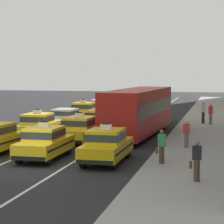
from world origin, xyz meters
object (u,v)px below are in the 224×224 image
Objects in this scene: pedestrian_near_crosswalk at (186,134)px; pedestrian_far_corner at (203,113)px; pedestrian_by_storefront at (197,161)px; sedan_left_third at (65,118)px; taxi_left_fourth at (84,111)px; pedestrian_mid_block at (211,114)px; taxi_left_second at (38,125)px; taxi_left_sixth at (113,103)px; taxi_center_second at (80,129)px; bus_right_second at (139,110)px; pedestrian_trailing at (161,147)px; taxi_center_fifth at (129,108)px; sedan_center_fourth at (115,114)px; sedan_left_fifth at (101,107)px; taxi_right_nearest at (106,145)px; taxi_center_nearest at (45,142)px; taxi_center_third at (100,120)px; sedan_right_third at (156,113)px.

pedestrian_far_corner reaches higher than pedestrian_near_crosswalk.
pedestrian_by_storefront is 21.34m from pedestrian_far_corner.
sedan_left_third is 2.55× the size of pedestrian_far_corner.
pedestrian_mid_block is at bearing -8.35° from taxi_left_fourth.
pedestrian_near_crosswalk is (9.77, -7.81, 0.09)m from sedan_left_third.
taxi_left_second is 0.98× the size of taxi_left_sixth.
taxi_center_second reaches higher than pedestrian_by_storefront.
pedestrian_trailing is at bearing -74.46° from bus_right_second.
bus_right_second is at bearing -23.45° from sedan_left_third.
pedestrian_mid_block is at bearing -36.38° from taxi_center_fifth.
taxi_center_second is 8.40m from pedestrian_trailing.
taxi_left_sixth is 14.00m from sedan_center_fourth.
taxi_left_fourth reaches higher than pedestrian_by_storefront.
pedestrian_near_crosswalk reaches higher than sedan_left_fifth.
sedan_left_third is 10.58m from taxi_center_fifth.
taxi_right_nearest is 5.90m from pedestrian_by_storefront.
taxi_left_second reaches higher than pedestrian_near_crosswalk.
sedan_left_fifth is 18.90m from taxi_center_second.
sedan_left_third is 0.96× the size of taxi_center_nearest.
taxi_center_third is 2.66× the size of pedestrian_far_corner.
taxi_right_nearest is (6.50, -18.52, 0.00)m from taxi_left_fourth.
taxi_left_fourth is 10.84m from bus_right_second.
bus_right_second is 8.76m from pedestrian_far_corner.
pedestrian_far_corner reaches higher than sedan_left_third.
sedan_center_fourth is 21.72m from pedestrian_by_storefront.
taxi_right_nearest is at bearing 172.90° from pedestrian_trailing.
taxi_left_fourth is at bearing -90.53° from sedan_left_fifth.
taxi_center_second and taxi_right_nearest have the same top height.
taxi_center_third is 16.75m from pedestrian_by_storefront.
sedan_left_third is at bearing 116.52° from taxi_right_nearest.
taxi_center_nearest is 5.52m from taxi_center_second.
taxi_left_fourth is 11.18m from pedestrian_mid_block.
taxi_center_fifth is 8.79m from pedestrian_far_corner.
pedestrian_mid_block is 0.91m from pedestrian_far_corner.
taxi_left_sixth reaches higher than pedestrian_by_storefront.
sedan_right_third is (3.20, 1.96, 0.00)m from sedan_center_fourth.
taxi_center_second reaches higher than sedan_center_fourth.
taxi_center_fifth is at bearing 78.14° from taxi_left_second.
taxi_center_second is 6.67m from pedestrian_near_crosswalk.
taxi_left_second is 2.94× the size of pedestrian_near_crosswalk.
pedestrian_trailing is at bearing -98.90° from pedestrian_near_crosswalk.
taxi_center_second is at bearing -125.92° from bus_right_second.
taxi_center_nearest is (3.16, -7.16, 0.00)m from taxi_left_second.
pedestrian_near_crosswalk is at bearing -43.99° from taxi_center_third.
taxi_center_nearest is 2.85× the size of pedestrian_trailing.
taxi_center_third is 7.98m from sedan_right_third.
pedestrian_near_crosswalk is at bearing 81.10° from pedestrian_trailing.
pedestrian_near_crosswalk is at bearing -9.11° from taxi_center_second.
taxi_right_nearest is at bearing -77.90° from taxi_left_sixth.
sedan_left_fifth is at bearing -89.89° from taxi_left_sixth.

